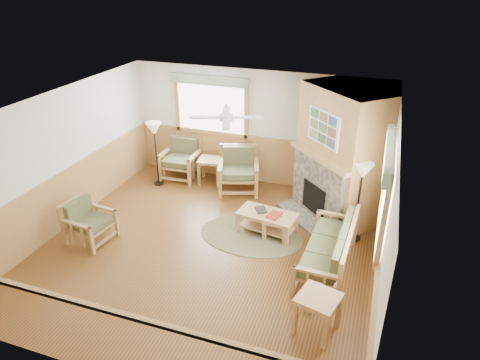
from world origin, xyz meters
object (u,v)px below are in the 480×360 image
(end_table_chairs, at_px, (210,170))
(footstool, at_px, (278,227))
(end_table_sofa, at_px, (317,314))
(armchair_left, at_px, (90,222))
(coffee_table, at_px, (267,223))
(armchair_back_left, at_px, (180,159))
(floor_lamp_left, at_px, (156,154))
(armchair_back_right, at_px, (238,171))
(floor_lamp_right, at_px, (359,202))
(sofa, at_px, (327,248))

(end_table_chairs, bearing_deg, footstool, -39.58)
(end_table_sofa, bearing_deg, armchair_left, 168.97)
(coffee_table, bearing_deg, end_table_chairs, 146.59)
(end_table_chairs, bearing_deg, armchair_back_left, 180.00)
(end_table_chairs, height_order, floor_lamp_left, floor_lamp_left)
(armchair_left, xyz_separation_m, end_table_sofa, (4.45, -0.87, -0.10))
(armchair_back_right, height_order, coffee_table, armchair_back_right)
(armchair_left, bearing_deg, armchair_back_left, -0.57)
(coffee_table, bearing_deg, footstool, -5.32)
(armchair_back_left, relative_size, floor_lamp_right, 0.60)
(floor_lamp_left, distance_m, floor_lamp_right, 4.77)
(sofa, bearing_deg, armchair_left, -79.82)
(armchair_left, xyz_separation_m, floor_lamp_right, (4.73, 1.69, 0.39))
(sofa, relative_size, coffee_table, 1.67)
(end_table_chairs, xyz_separation_m, footstool, (2.14, -1.76, -0.09))
(floor_lamp_left, bearing_deg, coffee_table, -21.50)
(coffee_table, bearing_deg, armchair_back_right, 134.75)
(sofa, relative_size, floor_lamp_left, 1.20)
(armchair_back_left, bearing_deg, coffee_table, -34.63)
(armchair_back_right, relative_size, coffee_table, 0.89)
(end_table_sofa, bearing_deg, sofa, 93.46)
(coffee_table, xyz_separation_m, end_table_chairs, (-1.90, 1.71, 0.08))
(armchair_back_left, distance_m, end_table_chairs, 0.81)
(sofa, distance_m, armchair_back_right, 3.30)
(end_table_sofa, xyz_separation_m, floor_lamp_left, (-4.41, 3.40, 0.47))
(armchair_left, distance_m, floor_lamp_left, 2.56)
(armchair_left, xyz_separation_m, coffee_table, (3.09, 1.33, -0.19))
(floor_lamp_left, height_order, floor_lamp_right, floor_lamp_right)
(armchair_back_right, xyz_separation_m, armchair_left, (-1.96, -2.87, -0.09))
(sofa, bearing_deg, armchair_back_right, -131.13)
(sofa, height_order, end_table_sofa, sofa)
(end_table_chairs, relative_size, floor_lamp_left, 0.39)
(armchair_back_left, height_order, floor_lamp_left, floor_lamp_left)
(armchair_back_right, xyz_separation_m, floor_lamp_left, (-1.92, -0.33, 0.28))
(end_table_sofa, xyz_separation_m, footstool, (-1.12, 2.14, -0.10))
(sofa, relative_size, armchair_back_right, 1.87)
(end_table_chairs, height_order, footstool, end_table_chairs)
(end_table_chairs, distance_m, floor_lamp_right, 3.83)
(armchair_left, relative_size, coffee_table, 0.74)
(armchair_back_left, relative_size, footstool, 1.98)
(end_table_chairs, xyz_separation_m, floor_lamp_left, (-1.15, -0.51, 0.48))
(end_table_sofa, height_order, footstool, end_table_sofa)
(armchair_left, xyz_separation_m, end_table_chairs, (1.19, 3.04, -0.11))
(armchair_back_left, height_order, floor_lamp_right, floor_lamp_right)
(end_table_sofa, bearing_deg, floor_lamp_left, 142.32)
(end_table_sofa, relative_size, floor_lamp_right, 0.39)
(floor_lamp_left, bearing_deg, end_table_chairs, 23.88)
(sofa, xyz_separation_m, coffee_table, (-1.27, 0.74, -0.21))
(coffee_table, distance_m, footstool, 0.24)
(armchair_back_left, relative_size, floor_lamp_left, 0.62)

